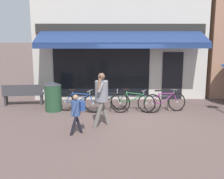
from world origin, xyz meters
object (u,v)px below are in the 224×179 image
object	(u,v)px
park_bench	(23,94)
litter_bin	(53,96)
bicycle_black	(107,102)
pedestrian_child	(77,110)
bicycle_green	(132,101)
bicycle_blue	(79,102)
pedestrian_adult	(102,94)
bicycle_purple	(165,102)

from	to	relation	value
park_bench	litter_bin	bearing A→B (deg)	-36.72
park_bench	bicycle_black	bearing A→B (deg)	-23.17
pedestrian_child	bicycle_green	bearing A→B (deg)	-138.27
pedestrian_child	litter_bin	size ratio (longest dim) A/B	1.07
bicycle_blue	bicycle_black	world-z (taller)	bicycle_black
pedestrian_child	bicycle_black	bearing A→B (deg)	-122.26
pedestrian_adult	park_bench	distance (m)	4.27
bicycle_black	pedestrian_child	size ratio (longest dim) A/B	1.45
bicycle_blue	litter_bin	distance (m)	1.01
bicycle_black	bicycle_purple	size ratio (longest dim) A/B	1.03
bicycle_purple	park_bench	xyz separation A→B (m)	(-5.59, 1.09, 0.09)
bicycle_purple	pedestrian_child	distance (m)	3.84
bicycle_green	litter_bin	world-z (taller)	litter_bin
park_bench	pedestrian_child	bearing A→B (deg)	-58.03
bicycle_purple	pedestrian_child	xyz separation A→B (m)	(-3.04, -2.32, 0.36)
bicycle_blue	park_bench	size ratio (longest dim) A/B	1.08
bicycle_green	park_bench	world-z (taller)	park_bench
bicycle_black	bicycle_green	xyz separation A→B (m)	(0.97, 0.18, -0.02)
pedestrian_adult	litter_bin	size ratio (longest dim) A/B	1.53
bicycle_green	pedestrian_child	size ratio (longest dim) A/B	1.40
bicycle_purple	pedestrian_child	world-z (taller)	pedestrian_child
bicycle_green	park_bench	xyz separation A→B (m)	(-4.39, 0.96, 0.09)
bicycle_blue	pedestrian_child	world-z (taller)	pedestrian_child
bicycle_purple	litter_bin	distance (m)	4.21
bicycle_purple	pedestrian_child	size ratio (longest dim) A/B	1.41
bicycle_green	litter_bin	xyz separation A→B (m)	(-3.00, 0.09, 0.19)
bicycle_blue	pedestrian_adult	world-z (taller)	pedestrian_adult
pedestrian_adult	pedestrian_child	distance (m)	1.05
pedestrian_adult	bicycle_black	bearing A→B (deg)	-103.52
bicycle_black	pedestrian_adult	xyz separation A→B (m)	(-0.16, -1.56, 0.64)
litter_bin	park_bench	distance (m)	1.64
bicycle_green	pedestrian_child	distance (m)	3.09
bicycle_blue	bicycle_black	size ratio (longest dim) A/B	1.01
litter_bin	pedestrian_child	bearing A→B (deg)	-65.49
litter_bin	bicycle_blue	bearing A→B (deg)	-10.14
bicycle_black	pedestrian_adult	bearing A→B (deg)	-90.62
pedestrian_adult	park_bench	xyz separation A→B (m)	(-3.25, 2.70, -0.58)
bicycle_black	bicycle_green	bearing A→B (deg)	15.72
pedestrian_child	bicycle_blue	bearing A→B (deg)	-97.09
bicycle_black	park_bench	distance (m)	3.60
pedestrian_child	park_bench	distance (m)	4.27
bicycle_black	pedestrian_adult	distance (m)	1.70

